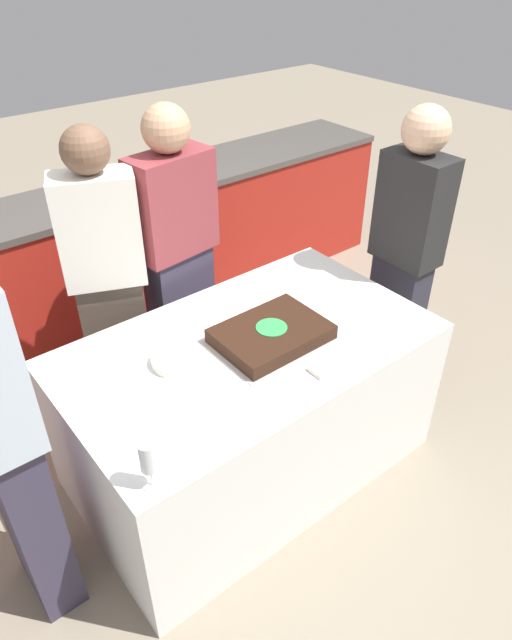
# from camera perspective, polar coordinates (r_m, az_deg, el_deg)

# --- Properties ---
(ground_plane) EXTENTS (14.00, 14.00, 0.00)m
(ground_plane) POSITION_cam_1_polar(r_m,az_deg,el_deg) (2.99, -0.68, -13.88)
(ground_plane) COLOR gray
(back_counter) EXTENTS (4.40, 0.58, 0.92)m
(back_counter) POSITION_cam_1_polar(r_m,az_deg,el_deg) (3.78, -15.47, 5.43)
(back_counter) COLOR #A82319
(back_counter) RESTS_ON ground_plane
(dining_table) EXTENTS (1.62, 0.95, 0.76)m
(dining_table) POSITION_cam_1_polar(r_m,az_deg,el_deg) (2.71, -0.73, -8.63)
(dining_table) COLOR silver
(dining_table) RESTS_ON ground_plane
(cake) EXTENTS (0.51, 0.38, 0.07)m
(cake) POSITION_cam_1_polar(r_m,az_deg,el_deg) (2.46, 1.55, -1.43)
(cake) COLOR #B7B2AD
(cake) RESTS_ON dining_table
(plate_stack) EXTENTS (0.20, 0.20, 0.04)m
(plate_stack) POSITION_cam_1_polar(r_m,az_deg,el_deg) (2.37, -8.02, -3.95)
(plate_stack) COLOR white
(plate_stack) RESTS_ON dining_table
(wine_glass) EXTENTS (0.07, 0.07, 0.19)m
(wine_glass) POSITION_cam_1_polar(r_m,az_deg,el_deg) (1.85, -10.72, -13.37)
(wine_glass) COLOR white
(wine_glass) RESTS_ON dining_table
(side_plate_near_cake) EXTENTS (0.18, 0.18, 0.00)m
(side_plate_near_cake) POSITION_cam_1_polar(r_m,az_deg,el_deg) (2.64, -3.73, 0.59)
(side_plate_near_cake) COLOR white
(side_plate_near_cake) RESTS_ON dining_table
(utensil_pile) EXTENTS (0.18, 0.08, 0.02)m
(utensil_pile) POSITION_cam_1_polar(r_m,az_deg,el_deg) (2.35, 7.35, -4.48)
(utensil_pile) COLOR white
(utensil_pile) RESTS_ON dining_table
(person_cutting_cake) EXTENTS (0.43, 0.25, 1.61)m
(person_cutting_cake) POSITION_cam_1_polar(r_m,az_deg,el_deg) (2.95, -7.85, 6.11)
(person_cutting_cake) COLOR #383347
(person_cutting_cake) RESTS_ON ground_plane
(person_seated_left) EXTENTS (0.20, 0.38, 1.67)m
(person_seated_left) POSITION_cam_1_polar(r_m,az_deg,el_deg) (2.09, -24.11, -10.50)
(person_seated_left) COLOR #383347
(person_seated_left) RESTS_ON ground_plane
(person_seated_right) EXTENTS (0.23, 0.33, 1.59)m
(person_seated_right) POSITION_cam_1_polar(r_m,az_deg,el_deg) (3.06, 14.70, 6.50)
(person_seated_right) COLOR #282833
(person_seated_right) RESTS_ON ground_plane
(person_standing_back) EXTENTS (0.41, 0.33, 1.58)m
(person_standing_back) POSITION_cam_1_polar(r_m,az_deg,el_deg) (2.81, -14.53, 3.36)
(person_standing_back) COLOR #4C4238
(person_standing_back) RESTS_ON ground_plane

